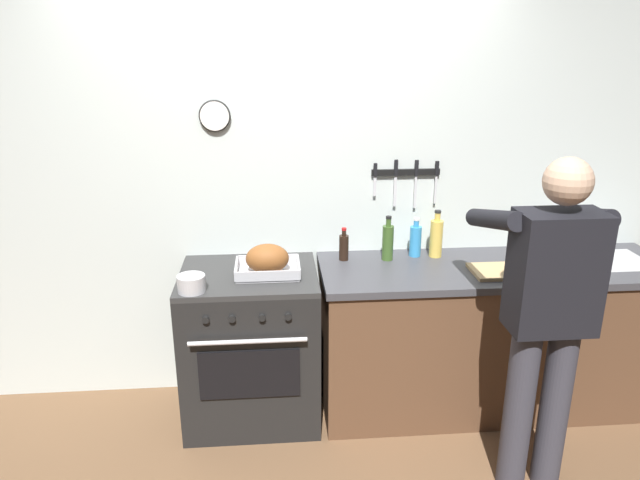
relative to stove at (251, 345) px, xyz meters
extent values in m
cube|color=silver|center=(0.22, 0.36, 0.85)|extent=(6.00, 0.10, 2.60)
cube|color=black|center=(0.93, 0.30, 0.94)|extent=(0.41, 0.02, 0.04)
cube|color=silver|center=(0.75, 0.29, 0.86)|extent=(0.02, 0.00, 0.12)
cube|color=black|center=(0.75, 0.29, 0.95)|extent=(0.02, 0.02, 0.08)
cube|color=silver|center=(0.87, 0.29, 0.82)|extent=(0.02, 0.00, 0.18)
cube|color=black|center=(0.87, 0.29, 0.96)|extent=(0.02, 0.02, 0.10)
cube|color=silver|center=(0.99, 0.29, 0.82)|extent=(0.01, 0.00, 0.20)
cube|color=black|center=(0.99, 0.29, 0.96)|extent=(0.02, 0.02, 0.09)
cube|color=silver|center=(1.11, 0.29, 0.83)|extent=(0.01, 0.00, 0.17)
cube|color=black|center=(1.11, 0.29, 0.96)|extent=(0.02, 0.02, 0.08)
cylinder|color=white|center=(-0.16, 0.29, 1.27)|extent=(0.16, 0.02, 0.16)
torus|color=black|center=(-0.16, 0.29, 1.27)|extent=(0.18, 0.02, 0.18)
cube|color=brown|center=(1.42, 0.00, -0.02)|extent=(2.00, 0.62, 0.86)
cube|color=#3D3D42|center=(1.42, 0.00, 0.43)|extent=(2.03, 0.65, 0.04)
cube|color=#B2B5B7|center=(2.10, 0.02, 0.39)|extent=(0.44, 0.36, 0.11)
cube|color=black|center=(0.00, 0.00, -0.02)|extent=(0.76, 0.62, 0.87)
cube|color=black|center=(0.00, -0.31, 0.00)|extent=(0.53, 0.01, 0.28)
cube|color=#2D2D2D|center=(0.00, 0.00, 0.43)|extent=(0.76, 0.62, 0.03)
cylinder|color=black|center=(-0.21, -0.32, 0.33)|extent=(0.04, 0.02, 0.04)
cylinder|color=black|center=(-0.08, -0.32, 0.33)|extent=(0.04, 0.02, 0.04)
cylinder|color=black|center=(0.08, -0.32, 0.33)|extent=(0.04, 0.02, 0.04)
cylinder|color=black|center=(0.21, -0.32, 0.33)|extent=(0.04, 0.02, 0.04)
cylinder|color=silver|center=(0.00, -0.34, 0.21)|extent=(0.61, 0.02, 0.02)
cylinder|color=#383842|center=(1.30, -0.71, -0.02)|extent=(0.14, 0.14, 0.86)
cylinder|color=#383842|center=(1.48, -0.71, -0.02)|extent=(0.14, 0.14, 0.86)
cube|color=black|center=(1.39, -0.71, 0.69)|extent=(0.38, 0.22, 0.56)
sphere|color=tan|center=(1.39, -0.71, 1.10)|extent=(0.21, 0.21, 0.21)
cylinder|color=black|center=(1.18, -0.46, 0.87)|extent=(0.09, 0.55, 0.22)
cylinder|color=black|center=(1.60, -0.46, 0.87)|extent=(0.09, 0.55, 0.22)
cube|color=#B7B7BC|center=(0.11, -0.02, 0.46)|extent=(0.34, 0.25, 0.01)
cube|color=#B7B7BC|center=(0.11, -0.15, 0.49)|extent=(0.34, 0.01, 0.05)
cube|color=#B7B7BC|center=(0.11, 0.10, 0.49)|extent=(0.34, 0.01, 0.05)
cube|color=#B7B7BC|center=(-0.06, -0.02, 0.49)|extent=(0.01, 0.25, 0.05)
cube|color=#B7B7BC|center=(0.28, -0.02, 0.49)|extent=(0.01, 0.25, 0.05)
ellipsoid|color=brown|center=(0.11, -0.02, 0.54)|extent=(0.24, 0.17, 0.16)
cylinder|color=#B7B7BC|center=(-0.28, -0.23, 0.49)|extent=(0.14, 0.14, 0.09)
cube|color=tan|center=(1.41, -0.12, 0.46)|extent=(0.36, 0.24, 0.02)
cylinder|color=#338CCC|center=(0.98, 0.19, 0.54)|extent=(0.07, 0.07, 0.18)
cylinder|color=#338CCC|center=(0.98, 0.19, 0.65)|extent=(0.03, 0.03, 0.04)
cylinder|color=white|center=(0.98, 0.19, 0.68)|extent=(0.03, 0.03, 0.01)
cylinder|color=gold|center=(1.10, 0.18, 0.56)|extent=(0.08, 0.08, 0.22)
cylinder|color=gold|center=(1.10, 0.18, 0.70)|extent=(0.03, 0.03, 0.05)
cylinder|color=black|center=(1.10, 0.18, 0.73)|extent=(0.04, 0.04, 0.01)
cylinder|color=#385623|center=(0.81, 0.15, 0.55)|extent=(0.07, 0.07, 0.21)
cylinder|color=#385623|center=(0.81, 0.15, 0.68)|extent=(0.03, 0.03, 0.05)
cylinder|color=black|center=(0.81, 0.15, 0.71)|extent=(0.03, 0.03, 0.01)
cylinder|color=black|center=(0.55, 0.16, 0.52)|extent=(0.06, 0.06, 0.15)
cylinder|color=black|center=(0.55, 0.16, 0.62)|extent=(0.03, 0.03, 0.03)
cylinder|color=#B21919|center=(0.55, 0.16, 0.64)|extent=(0.03, 0.03, 0.01)
cylinder|color=#997F4C|center=(1.66, 0.19, 0.54)|extent=(0.06, 0.06, 0.19)
cylinder|color=#997F4C|center=(1.66, 0.19, 0.66)|extent=(0.03, 0.03, 0.04)
cylinder|color=black|center=(1.66, 0.19, 0.69)|extent=(0.03, 0.03, 0.01)
camera|label=1|loc=(0.14, -3.04, 1.67)|focal=32.97mm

